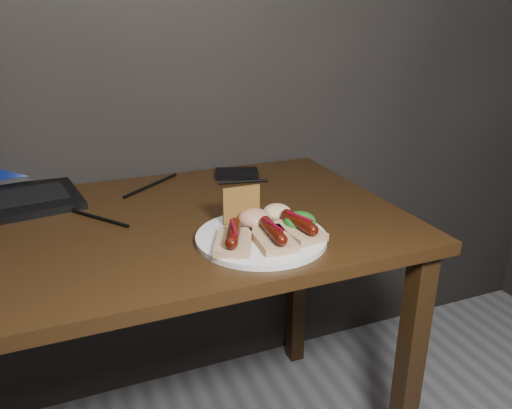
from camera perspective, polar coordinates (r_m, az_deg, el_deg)
The scene contains 11 objects.
desk at distance 1.20m, azimuth -16.96°, elevation -6.69°, with size 1.40×0.70×0.75m.
hard_drive at distance 1.47m, azimuth -2.22°, elevation 3.54°, with size 0.12×0.08×0.02m, color black.
desk_cables at distance 1.31m, azimuth -18.11°, elevation 0.02°, with size 0.96×0.34×0.01m.
plate at distance 1.06m, azimuth 0.61°, elevation -3.78°, with size 0.28×0.28×0.01m, color silver.
bread_sausage_left at distance 1.00m, azimuth -2.58°, elevation -3.87°, with size 0.11×0.13×0.04m.
bread_sausage_center at distance 1.01m, azimuth 1.96°, elevation -3.58°, with size 0.08×0.12×0.04m.
bread_sausage_right at distance 1.05m, azimuth 4.94°, elevation -2.59°, with size 0.09×0.12×0.04m.
crispbread at distance 1.10m, azimuth -1.68°, elevation -0.05°, with size 0.09×0.01×0.09m, color olive.
salad_greens at distance 1.08m, azimuth 5.04°, elevation -1.91°, with size 0.07×0.07×0.04m, color #115718.
salsa_mound at distance 1.08m, azimuth -0.17°, elevation -1.60°, with size 0.07×0.07×0.04m, color #A61E10.
coleslaw_mound at distance 1.13m, azimuth 2.41°, elevation -0.87°, with size 0.06×0.06×0.04m, color beige.
Camera 1 is at (-0.06, 0.31, 1.20)m, focal length 35.00 mm.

